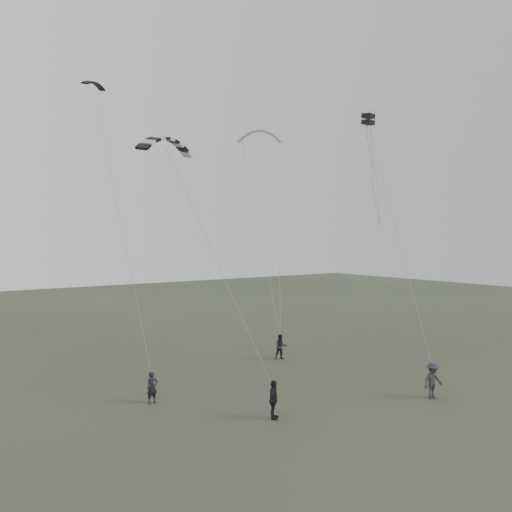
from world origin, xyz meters
TOP-DOWN VIEW (x-y plane):
  - ground at (0.00, 0.00)m, footprint 140.00×140.00m
  - flyer_left at (-6.71, 5.11)m, footprint 0.60×0.40m
  - flyer_right at (4.42, 8.59)m, footprint 1.04×0.95m
  - flyer_center at (-3.01, -0.27)m, footprint 1.08×1.05m
  - flyer_far at (5.66, -2.77)m, footprint 1.30×0.83m
  - kite_dark_small at (-7.15, 12.59)m, footprint 1.70×1.33m
  - kite_pale_large at (6.86, 14.48)m, footprint 3.64×2.96m
  - kite_striped at (-5.86, 5.13)m, footprint 3.35×1.80m
  - kite_box at (9.58, 5.37)m, footprint 0.81×0.87m

SIDE VIEW (x-z plane):
  - ground at x=0.00m, z-range 0.00..0.00m
  - flyer_left at x=-6.71m, z-range 0.00..1.61m
  - flyer_right at x=4.42m, z-range 0.00..1.75m
  - flyer_center at x=-3.01m, z-range 0.00..1.81m
  - flyer_far at x=5.66m, z-range 0.00..1.91m
  - kite_striped at x=-5.86m, z-range 12.90..14.28m
  - kite_box at x=9.58m, z-range 16.31..17.13m
  - kite_pale_large at x=6.86m, z-range 16.37..18.03m
  - kite_dark_small at x=-7.15m, z-range 17.74..18.36m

